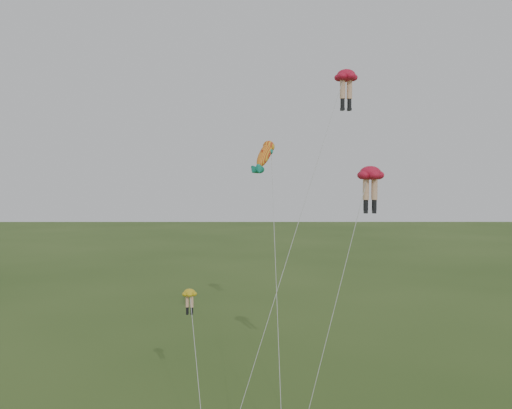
{
  "coord_description": "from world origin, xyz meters",
  "views": [
    {
      "loc": [
        0.27,
        -30.78,
        14.34
      ],
      "look_at": [
        0.38,
        6.0,
        12.54
      ],
      "focal_mm": 40.0,
      "sensor_mm": 36.0,
      "label": 1
    }
  ],
  "objects": [
    {
      "name": "legs_kite_yellow",
      "position": [
        -3.59,
        3.15,
        6.85
      ],
      "size": [
        2.13,
        7.03,
        7.55
      ],
      "rotation": [
        0.0,
        0.0,
        -0.15
      ],
      "color": "gold",
      "rests_on": "ground"
    },
    {
      "name": "fish_kite",
      "position": [
        1.02,
        9.19,
        15.8
      ],
      "size": [
        1.98,
        12.64,
        17.13
      ],
      "rotation": [
        0.75,
        0.0,
        -0.49
      ],
      "color": "yellow",
      "rests_on": "ground"
    },
    {
      "name": "legs_kite_red_high",
      "position": [
        6.47,
        8.41,
        20.82
      ],
      "size": [
        8.54,
        9.18,
        21.69
      ],
      "rotation": [
        0.0,
        0.0,
        0.24
      ],
      "color": "red",
      "rests_on": "ground"
    },
    {
      "name": "legs_kite_red_mid",
      "position": [
        6.87,
        1.83,
        14.19
      ],
      "size": [
        5.11,
        3.88,
        14.96
      ],
      "rotation": [
        0.0,
        0.0,
        -0.03
      ],
      "color": "red",
      "rests_on": "ground"
    }
  ]
}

